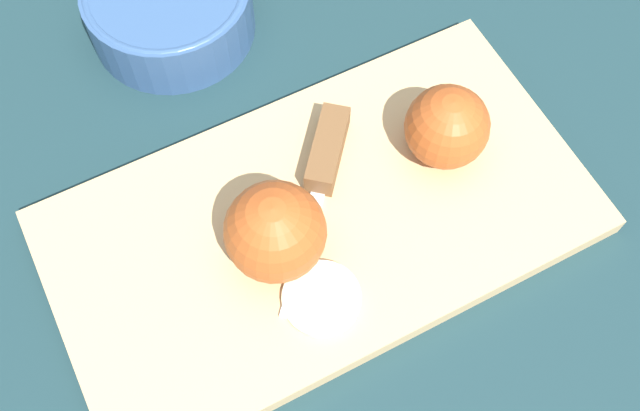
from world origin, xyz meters
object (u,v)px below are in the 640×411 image
apple_half_left (447,127)px  knife (326,158)px  bowl (169,6)px  apple_half_right (275,232)px

apple_half_left → knife: (0.09, -0.03, -0.02)m
apple_half_left → bowl: bearing=90.8°
knife → bowl: (0.06, -0.20, 0.00)m
bowl → apple_half_right: bearing=88.0°
apple_half_left → apple_half_right: (0.16, 0.03, 0.00)m
apple_half_right → knife: size_ratio=0.50×
apple_half_right → bowl: (-0.01, -0.26, -0.03)m
apple_half_left → apple_half_right: size_ratio=0.89×
apple_half_right → knife: apple_half_right is taller
apple_half_right → bowl: bearing=-57.3°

